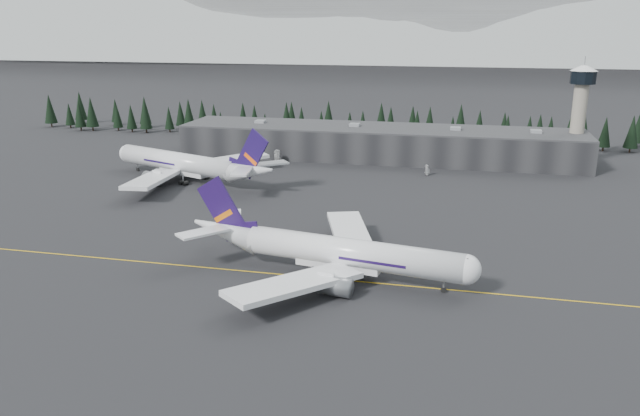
% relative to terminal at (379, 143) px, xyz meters
% --- Properties ---
extents(ground, '(1400.00, 1400.00, 0.00)m').
position_rel_terminal_xyz_m(ground, '(0.00, -125.00, -6.30)').
color(ground, black).
rests_on(ground, ground).
extents(taxiline, '(400.00, 0.40, 0.02)m').
position_rel_terminal_xyz_m(taxiline, '(0.00, -127.00, -6.29)').
color(taxiline, gold).
rests_on(taxiline, ground).
extents(terminal, '(160.00, 30.00, 12.60)m').
position_rel_terminal_xyz_m(terminal, '(0.00, 0.00, 0.00)').
color(terminal, black).
rests_on(terminal, ground).
extents(control_tower, '(10.00, 10.00, 37.70)m').
position_rel_terminal_xyz_m(control_tower, '(75.00, 3.00, 17.11)').
color(control_tower, gray).
rests_on(control_tower, ground).
extents(treeline, '(360.00, 20.00, 15.00)m').
position_rel_terminal_xyz_m(treeline, '(0.00, 37.00, 1.20)').
color(treeline, black).
rests_on(treeline, ground).
extents(mountain_ridge, '(4400.00, 900.00, 420.00)m').
position_rel_terminal_xyz_m(mountain_ridge, '(0.00, 875.00, -6.30)').
color(mountain_ridge, white).
rests_on(mountain_ridge, ground).
extents(jet_main, '(66.19, 60.65, 19.58)m').
position_rel_terminal_xyz_m(jet_main, '(6.11, -124.48, -0.78)').
color(jet_main, silver).
rests_on(jet_main, ground).
extents(jet_parked, '(69.42, 61.98, 21.16)m').
position_rel_terminal_xyz_m(jet_parked, '(-57.80, -53.74, -0.33)').
color(jet_parked, silver).
rests_on(jet_parked, ground).
extents(gse_vehicle_a, '(3.12, 5.52, 1.45)m').
position_rel_terminal_xyz_m(gse_vehicle_a, '(-37.26, -18.11, -5.57)').
color(gse_vehicle_a, '#B8B8BA').
rests_on(gse_vehicle_a, ground).
extents(gse_vehicle_b, '(4.28, 3.33, 1.36)m').
position_rel_terminal_xyz_m(gse_vehicle_b, '(21.40, -26.44, -5.62)').
color(gse_vehicle_b, '#BBBBBE').
rests_on(gse_vehicle_b, ground).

